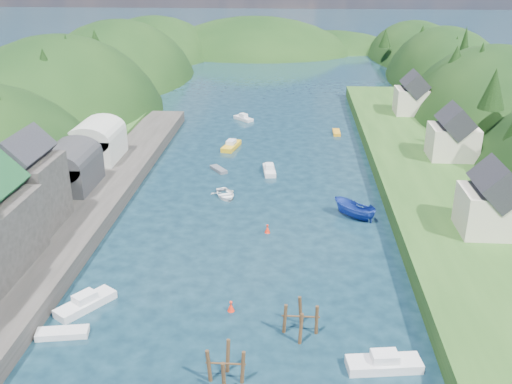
# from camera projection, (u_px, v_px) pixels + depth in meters

# --- Properties ---
(ground) EXTENTS (600.00, 600.00, 0.00)m
(ground) POSITION_uv_depth(u_px,v_px,m) (265.00, 163.00, 93.29)
(ground) COLOR black
(ground) RESTS_ON ground
(hillside_left) EXTENTS (44.00, 245.56, 52.00)m
(hillside_left) POSITION_uv_depth(u_px,v_px,m) (62.00, 155.00, 122.25)
(hillside_left) COLOR black
(hillside_left) RESTS_ON ground
(hillside_right) EXTENTS (36.00, 245.56, 48.00)m
(hillside_right) POSITION_uv_depth(u_px,v_px,m) (491.00, 162.00, 116.34)
(hillside_right) COLOR black
(hillside_right) RESTS_ON ground
(far_hills) EXTENTS (103.00, 68.00, 44.00)m
(far_hills) POSITION_uv_depth(u_px,v_px,m) (286.00, 79.00, 211.65)
(far_hills) COLOR black
(far_hills) RESTS_ON ground
(hill_trees) EXTENTS (91.37, 152.43, 12.28)m
(hill_trees) POSITION_uv_depth(u_px,v_px,m) (273.00, 78.00, 101.96)
(hill_trees) COLOR black
(hill_trees) RESTS_ON ground
(quay_left) EXTENTS (12.00, 110.00, 2.00)m
(quay_left) POSITION_uv_depth(u_px,v_px,m) (47.00, 236.00, 66.77)
(quay_left) COLOR #2D2B28
(quay_left) RESTS_ON ground
(boat_sheds) EXTENTS (7.00, 21.00, 7.50)m
(boat_sheds) POSITION_uv_depth(u_px,v_px,m) (83.00, 150.00, 82.78)
(boat_sheds) COLOR #2D2D30
(boat_sheds) RESTS_ON quay_left
(terrace_right) EXTENTS (16.00, 120.00, 2.40)m
(terrace_right) POSITION_uv_depth(u_px,v_px,m) (435.00, 183.00, 82.04)
(terrace_right) COLOR #234719
(terrace_right) RESTS_ON ground
(right_bank_cottages) EXTENTS (9.00, 59.24, 8.41)m
(right_bank_cottages) POSITION_uv_depth(u_px,v_px,m) (446.00, 135.00, 87.76)
(right_bank_cottages) COLOR beige
(right_bank_cottages) RESTS_ON terrace_right
(piling_cluster_near) EXTENTS (3.18, 2.97, 3.60)m
(piling_cluster_near) POSITION_uv_depth(u_px,v_px,m) (226.00, 369.00, 44.90)
(piling_cluster_near) COLOR #382314
(piling_cluster_near) RESTS_ON ground
(piling_cluster_far) EXTENTS (3.40, 3.16, 3.56)m
(piling_cluster_far) POSITION_uv_depth(u_px,v_px,m) (301.00, 322.00, 50.80)
(piling_cluster_far) COLOR #382314
(piling_cluster_far) RESTS_ON ground
(channel_buoy_near) EXTENTS (0.70, 0.70, 1.10)m
(channel_buoy_near) POSITION_uv_depth(u_px,v_px,m) (231.00, 307.00, 54.28)
(channel_buoy_near) COLOR red
(channel_buoy_near) RESTS_ON ground
(channel_buoy_far) EXTENTS (0.70, 0.70, 1.10)m
(channel_buoy_far) POSITION_uv_depth(u_px,v_px,m) (267.00, 229.00, 69.72)
(channel_buoy_far) COLOR red
(channel_buoy_far) RESTS_ON ground
(moored_boats) EXTENTS (33.67, 87.45, 2.37)m
(moored_boats) POSITION_uv_depth(u_px,v_px,m) (272.00, 222.00, 71.28)
(moored_boats) COLOR #51555C
(moored_boats) RESTS_ON ground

